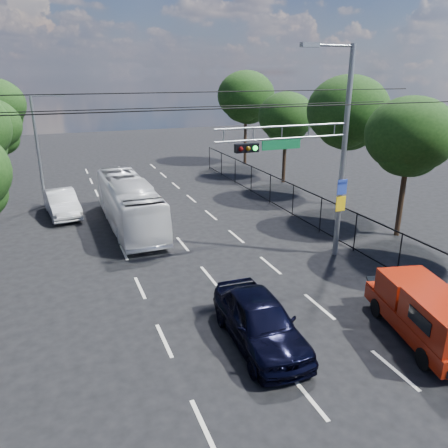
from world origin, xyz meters
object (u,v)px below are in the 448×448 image
signal_mast (321,148)px  white_bus (129,203)px  navy_hatchback (260,320)px  red_pickup (427,313)px  white_van (62,203)px

signal_mast → white_bus: bearing=132.9°
navy_hatchback → white_bus: white_bus is taller
red_pickup → navy_hatchback: size_ratio=1.09×
navy_hatchback → white_van: size_ratio=1.03×
white_bus → navy_hatchback: bearing=-82.8°
white_van → signal_mast: bearing=-53.0°
navy_hatchback → signal_mast: bearing=46.7°
red_pickup → white_van: size_ratio=1.13×
navy_hatchback → white_van: (-5.37, 16.60, -0.05)m
navy_hatchback → white_bus: (-1.84, 13.06, 0.53)m
red_pickup → white_bus: 16.44m
white_van → navy_hatchback: bearing=-78.6°
signal_mast → navy_hatchback: (-5.42, -5.25, -4.42)m
navy_hatchback → white_van: navy_hatchback is taller
white_bus → white_van: white_bus is taller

